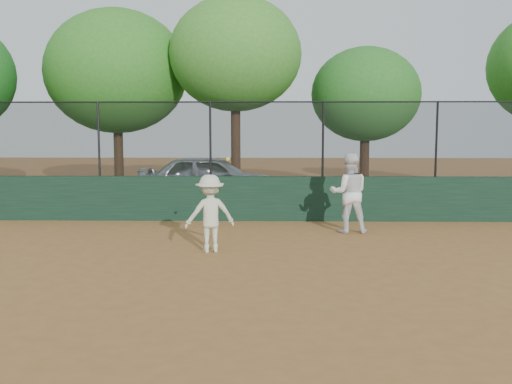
{
  "coord_description": "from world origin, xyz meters",
  "views": [
    {
      "loc": [
        1.05,
        -9.23,
        2.46
      ],
      "look_at": [
        0.8,
        2.2,
        1.2
      ],
      "focal_mm": 40.0,
      "sensor_mm": 36.0,
      "label": 1
    }
  ],
  "objects_px": {
    "player_second": "(349,193)",
    "player_main": "(210,214)",
    "tree_2": "(235,55)",
    "tree_1": "(116,72)",
    "parked_car": "(212,179)",
    "tree_3": "(366,95)"
  },
  "relations": [
    {
      "from": "parked_car",
      "to": "player_main",
      "type": "bearing_deg",
      "value": -173.76
    },
    {
      "from": "tree_1",
      "to": "tree_3",
      "type": "relative_size",
      "value": 1.27
    },
    {
      "from": "parked_car",
      "to": "player_second",
      "type": "xyz_separation_m",
      "value": [
        3.79,
        -5.15,
        0.13
      ]
    },
    {
      "from": "tree_2",
      "to": "player_main",
      "type": "bearing_deg",
      "value": -89.82
    },
    {
      "from": "parked_car",
      "to": "tree_2",
      "type": "bearing_deg",
      "value": -15.32
    },
    {
      "from": "player_main",
      "to": "tree_2",
      "type": "distance_m",
      "value": 10.64
    },
    {
      "from": "tree_1",
      "to": "player_second",
      "type": "bearing_deg",
      "value": -47.63
    },
    {
      "from": "player_main",
      "to": "tree_1",
      "type": "height_order",
      "value": "tree_1"
    },
    {
      "from": "tree_3",
      "to": "tree_1",
      "type": "bearing_deg",
      "value": 177.77
    },
    {
      "from": "tree_1",
      "to": "tree_3",
      "type": "xyz_separation_m",
      "value": [
        9.46,
        -0.37,
        -0.9
      ]
    },
    {
      "from": "player_second",
      "to": "player_main",
      "type": "bearing_deg",
      "value": 37.09
    },
    {
      "from": "player_main",
      "to": "tree_1",
      "type": "xyz_separation_m",
      "value": [
        -4.65,
        10.75,
        3.87
      ]
    },
    {
      "from": "tree_3",
      "to": "player_main",
      "type": "bearing_deg",
      "value": -114.85
    },
    {
      "from": "tree_1",
      "to": "tree_2",
      "type": "xyz_separation_m",
      "value": [
        4.62,
        -1.05,
        0.5
      ]
    },
    {
      "from": "player_second",
      "to": "player_main",
      "type": "height_order",
      "value": "player_main"
    },
    {
      "from": "tree_1",
      "to": "tree_3",
      "type": "bearing_deg",
      "value": -2.23
    },
    {
      "from": "parked_car",
      "to": "tree_3",
      "type": "distance_m",
      "value": 6.91
    },
    {
      "from": "player_main",
      "to": "tree_3",
      "type": "height_order",
      "value": "tree_3"
    },
    {
      "from": "player_second",
      "to": "tree_2",
      "type": "xyz_separation_m",
      "value": [
        -3.13,
        7.44,
        4.2
      ]
    },
    {
      "from": "parked_car",
      "to": "player_second",
      "type": "relative_size",
      "value": 2.54
    },
    {
      "from": "tree_2",
      "to": "tree_3",
      "type": "bearing_deg",
      "value": 8.01
    },
    {
      "from": "player_main",
      "to": "tree_3",
      "type": "bearing_deg",
      "value": 65.15
    }
  ]
}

